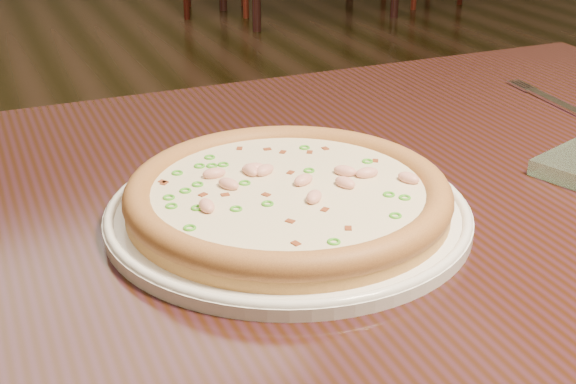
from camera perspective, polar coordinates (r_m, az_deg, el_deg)
name	(u,v)px	position (r m, az deg, el deg)	size (l,w,h in m)	color
ground	(211,365)	(1.84, -5.51, -12.13)	(9.00, 9.00, 0.00)	black
hero_table	(367,259)	(0.93, 5.64, -4.78)	(1.20, 0.80, 0.75)	black
plate	(288,211)	(0.79, 0.00, -1.39)	(0.36, 0.36, 0.02)	white
pizza	(288,195)	(0.78, 0.00, -0.19)	(0.32, 0.32, 0.03)	gold
fork	(551,99)	(1.19, 18.19, 6.28)	(0.03, 0.18, 0.00)	silver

